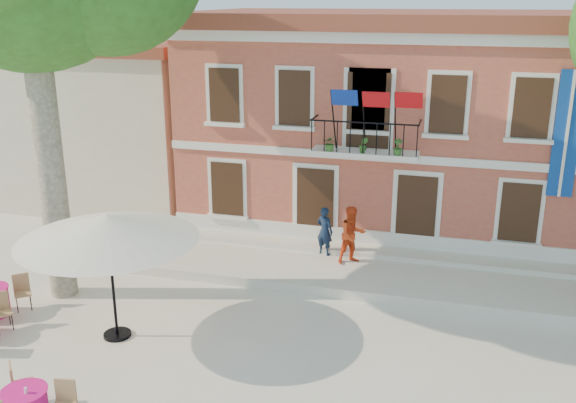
{
  "coord_description": "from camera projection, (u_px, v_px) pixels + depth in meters",
  "views": [
    {
      "loc": [
        4.77,
        -13.14,
        8.0
      ],
      "look_at": [
        0.18,
        3.5,
        2.45
      ],
      "focal_mm": 40.0,
      "sensor_mm": 36.0,
      "label": 1
    }
  ],
  "objects": [
    {
      "name": "pedestrian_orange",
      "position": [
        352.0,
        235.0,
        19.17
      ],
      "size": [
        1.09,
        1.04,
        1.77
      ],
      "primitive_type": "imported",
      "rotation": [
        0.0,
        0.0,
        0.63
      ],
      "color": "#E4431A",
      "rests_on": "terrace"
    },
    {
      "name": "neighbor_west",
      "position": [
        116.0,
        114.0,
        27.23
      ],
      "size": [
        9.4,
        9.4,
        6.4
      ],
      "color": "beige",
      "rests_on": "ground"
    },
    {
      "name": "main_building",
      "position": [
        384.0,
        118.0,
        23.22
      ],
      "size": [
        13.5,
        9.59,
        7.5
      ],
      "color": "#AD433E",
      "rests_on": "ground"
    },
    {
      "name": "pedestrian_navy",
      "position": [
        325.0,
        231.0,
        19.82
      ],
      "size": [
        0.66,
        0.56,
        1.54
      ],
      "primitive_type": "imported",
      "rotation": [
        0.0,
        0.0,
        2.75
      ],
      "color": "#101E36",
      "rests_on": "terrace"
    },
    {
      "name": "patio_umbrella",
      "position": [
        108.0,
        228.0,
        14.95
      ],
      "size": [
        4.25,
        4.25,
        3.16
      ],
      "color": "black",
      "rests_on": "ground"
    },
    {
      "name": "ground",
      "position": [
        243.0,
        338.0,
        15.71
      ],
      "size": [
        90.0,
        90.0,
        0.0
      ],
      "primitive_type": "plane",
      "color": "beige",
      "rests_on": "ground"
    },
    {
      "name": "terrace",
      "position": [
        355.0,
        271.0,
        19.2
      ],
      "size": [
        14.0,
        3.4,
        0.3
      ],
      "primitive_type": "cube",
      "color": "silver",
      "rests_on": "ground"
    }
  ]
}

